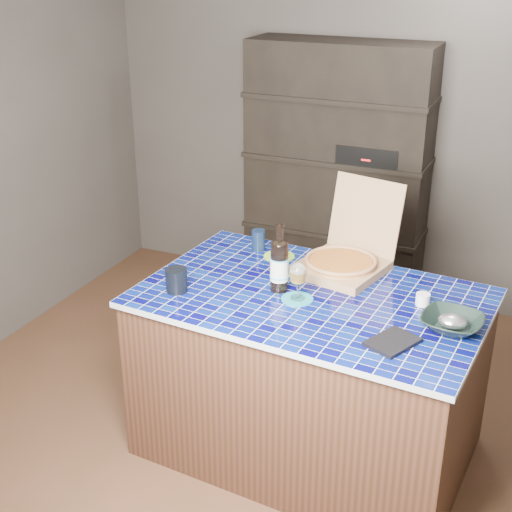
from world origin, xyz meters
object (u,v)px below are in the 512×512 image
at_px(wine_glass, 298,275).
at_px(bowl, 452,323).
at_px(kitchen_island, 309,374).
at_px(dvd_case, 393,342).
at_px(pizza_box, 343,260).
at_px(mead_bottle, 279,264).

bearing_deg(wine_glass, bowl, 0.47).
height_order(kitchen_island, bowl, bowl).
height_order(dvd_case, bowl, bowl).
bearing_deg(bowl, pizza_box, 147.48).
xyz_separation_m(pizza_box, wine_glass, (-0.09, -0.39, 0.07)).
bearing_deg(kitchen_island, dvd_case, -27.60).
relative_size(pizza_box, bowl, 2.12).
distance_m(kitchen_island, dvd_case, 0.69).
height_order(mead_bottle, wine_glass, mead_bottle).
bearing_deg(bowl, dvd_case, -132.69).
bearing_deg(wine_glass, kitchen_island, 55.80).
bearing_deg(mead_bottle, dvd_case, -23.74).
bearing_deg(mead_bottle, bowl, -3.74).
height_order(wine_glass, bowl, wine_glass).
distance_m(pizza_box, mead_bottle, 0.40).
height_order(kitchen_island, mead_bottle, mead_bottle).
xyz_separation_m(dvd_case, bowl, (0.20, 0.21, 0.02)).
xyz_separation_m(mead_bottle, bowl, (0.81, -0.05, -0.10)).
xyz_separation_m(pizza_box, mead_bottle, (-0.21, -0.33, 0.07)).
height_order(kitchen_island, wine_glass, wine_glass).
xyz_separation_m(pizza_box, dvd_case, (0.40, -0.60, -0.05)).
relative_size(mead_bottle, bowl, 1.31).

